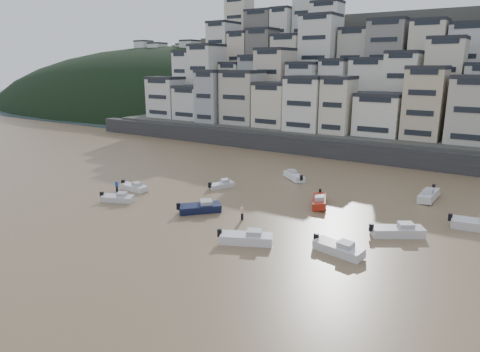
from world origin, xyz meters
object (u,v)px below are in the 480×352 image
Objects in this scene: boat_d at (398,229)px; boat_j at (118,197)px; boat_a at (246,236)px; boat_c at (200,207)px; boat_e at (320,200)px; boat_k at (134,186)px; boat_f at (222,184)px; boat_g at (479,223)px; person_blue at (117,186)px; boat_h at (294,175)px; boat_i at (429,194)px; boat_b at (338,247)px; person_pink at (242,213)px.

boat_d is 35.28m from boat_j.
boat_j is at bearing 148.78° from boat_a.
boat_e reaches higher than boat_c.
boat_f is at bearing 40.26° from boat_k.
boat_g is 1.25× the size of boat_k.
person_blue is (-15.63, 0.45, 0.10)m from boat_c.
boat_i is (20.02, 0.45, 0.09)m from boat_h.
boat_i is (22.78, 21.13, 0.07)m from boat_c.
boat_c is at bearing -135.87° from boat_f.
boat_d is (12.51, 10.46, 0.02)m from boat_a.
boat_k is at bearing -176.12° from boat_b.
boat_b is 13.30m from person_pink.
boat_b is 26.08m from boat_f.
boat_c is 15.64m from person_blue.
boat_d is 1.27× the size of boat_j.
boat_i is at bearing -45.78° from boat_f.
boat_j is at bearing -65.16° from boat_k.
boat_b is 18.00m from boat_g.
boat_g is at bearing -64.30° from boat_f.
boat_i is at bearing 50.15° from person_pink.
boat_j is 2.72× the size of person_pink.
boat_b is at bearing 164.31° from boat_h.
boat_h is (-8.59, 10.02, -0.04)m from boat_e.
boat_c is 20.86m from boat_h.
boat_d reaches higher than boat_k.
person_blue is (-34.37, 2.59, 0.12)m from boat_b.
boat_j is 4.94m from person_blue.
person_blue reaches higher than boat_a.
boat_e is 15.48m from boat_f.
boat_h is at bearing 136.54° from boat_b.
boat_f is (-14.05, 15.28, -0.21)m from boat_a.
boat_a is 7.00m from person_pink.
boat_g is 44.00m from boat_j.
person_pink is at bearing 137.86° from boat_h.
person_blue is at bearing 153.32° from boat_f.
boat_d is at bearing 16.18° from person_pink.
boat_e is 1.19× the size of boat_k.
boat_b is at bearing -54.60° from boat_c.
boat_j is (-30.60, -0.58, -0.10)m from boat_b.
boat_j is (-23.20, -13.38, -0.14)m from boat_e.
boat_a is 26.04m from boat_g.
boat_i is 1.26× the size of boat_k.
boat_g is (18.15, 1.63, 0.04)m from boat_e.
boat_k is (-16.82, -18.41, -0.08)m from boat_h.
boat_i is (0.34, 15.55, 0.02)m from boat_d.
boat_g is (19.58, 17.18, 0.03)m from boat_a.
boat_g is at bearing 14.70° from person_blue.
person_pink is at bearing -40.77° from boat_c.
boat_d is (3.69, 7.71, 0.07)m from boat_b.
boat_a is at bearing -53.51° from person_pink.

